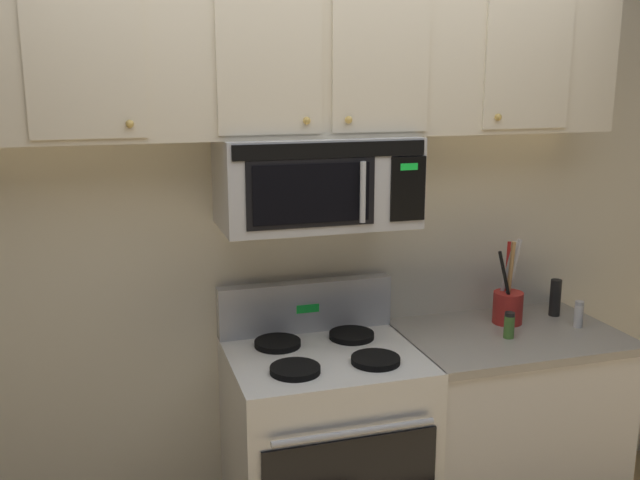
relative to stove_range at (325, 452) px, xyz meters
The scene contains 9 objects.
back_wall 0.95m from the stove_range, 90.00° to the left, with size 5.20×0.10×2.70m, color silver.
stove_range is the anchor object (origin of this frame).
over_range_microwave 1.11m from the stove_range, 90.14° to the left, with size 0.76×0.43×0.35m.
upper_cabinets 1.56m from the stove_range, 90.00° to the left, with size 2.50×0.36×0.55m.
counter_segment 0.84m from the stove_range, ahead, with size 0.93×0.65×0.90m.
utensil_crock_red 1.04m from the stove_range, ahead, with size 0.13×0.13×0.38m.
salt_shaker 1.26m from the stove_range, ahead, with size 0.04×0.04×0.12m.
pepper_mill 1.27m from the stove_range, ahead, with size 0.05×0.05×0.17m, color black.
spice_jar 0.93m from the stove_range, ahead, with size 0.04×0.04×0.11m.
Camera 1 is at (-0.79, -2.12, 1.98)m, focal length 40.16 mm.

